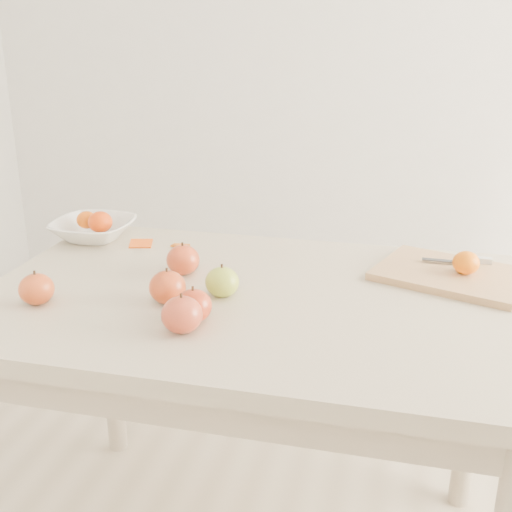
# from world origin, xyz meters

# --- Properties ---
(table) EXTENTS (1.20, 0.80, 0.75)m
(table) POSITION_xyz_m (0.00, 0.00, 0.65)
(table) COLOR beige
(table) RESTS_ON ground
(cutting_board) EXTENTS (0.39, 0.34, 0.02)m
(cutting_board) POSITION_xyz_m (0.44, 0.20, 0.76)
(cutting_board) COLOR tan
(cutting_board) RESTS_ON table
(board_tangerine) EXTENTS (0.06, 0.06, 0.05)m
(board_tangerine) POSITION_xyz_m (0.47, 0.19, 0.80)
(board_tangerine) COLOR orange
(board_tangerine) RESTS_ON cutting_board
(fruit_bowl) EXTENTS (0.22, 0.22, 0.05)m
(fruit_bowl) POSITION_xyz_m (-0.52, 0.27, 0.78)
(fruit_bowl) COLOR white
(fruit_bowl) RESTS_ON table
(bowl_tangerine_near) EXTENTS (0.06, 0.06, 0.05)m
(bowl_tangerine_near) POSITION_xyz_m (-0.55, 0.28, 0.80)
(bowl_tangerine_near) COLOR #D86207
(bowl_tangerine_near) RESTS_ON fruit_bowl
(bowl_tangerine_far) EXTENTS (0.07, 0.07, 0.06)m
(bowl_tangerine_far) POSITION_xyz_m (-0.49, 0.25, 0.81)
(bowl_tangerine_far) COLOR #E03C07
(bowl_tangerine_far) RESTS_ON fruit_bowl
(orange_peel_a) EXTENTS (0.07, 0.06, 0.01)m
(orange_peel_a) POSITION_xyz_m (-0.37, 0.24, 0.75)
(orange_peel_a) COLOR #EC5510
(orange_peel_a) RESTS_ON table
(orange_peel_b) EXTENTS (0.05, 0.04, 0.01)m
(orange_peel_b) POSITION_xyz_m (-0.26, 0.26, 0.75)
(orange_peel_b) COLOR #C75C0E
(orange_peel_b) RESTS_ON table
(paring_knife) EXTENTS (0.17, 0.05, 0.01)m
(paring_knife) POSITION_xyz_m (0.48, 0.27, 0.78)
(paring_knife) COLOR silver
(paring_knife) RESTS_ON cutting_board
(apple_green) EXTENTS (0.08, 0.08, 0.07)m
(apple_green) POSITION_xyz_m (-0.06, -0.03, 0.78)
(apple_green) COLOR olive
(apple_green) RESTS_ON table
(apple_red_a) EXTENTS (0.08, 0.08, 0.07)m
(apple_red_a) POSITION_xyz_m (-0.19, 0.07, 0.79)
(apple_red_a) COLOR #9D2111
(apple_red_a) RESTS_ON table
(apple_red_d) EXTENTS (0.08, 0.08, 0.07)m
(apple_red_d) POSITION_xyz_m (-0.43, -0.17, 0.78)
(apple_red_d) COLOR maroon
(apple_red_d) RESTS_ON table
(apple_red_b) EXTENTS (0.08, 0.08, 0.07)m
(apple_red_b) POSITION_xyz_m (-0.16, -0.09, 0.79)
(apple_red_b) COLOR maroon
(apple_red_b) RESTS_ON table
(apple_red_c) EXTENTS (0.08, 0.08, 0.07)m
(apple_red_c) POSITION_xyz_m (-0.08, -0.22, 0.79)
(apple_red_c) COLOR maroon
(apple_red_c) RESTS_ON table
(apple_red_e) EXTENTS (0.08, 0.08, 0.07)m
(apple_red_e) POSITION_xyz_m (-0.08, -0.17, 0.78)
(apple_red_e) COLOR maroon
(apple_red_e) RESTS_ON table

